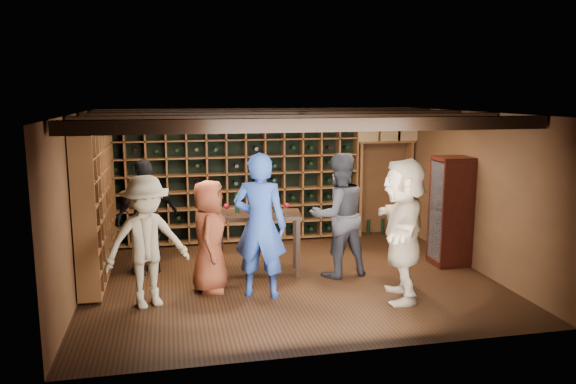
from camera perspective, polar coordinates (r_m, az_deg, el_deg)
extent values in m
plane|color=black|center=(8.61, 0.20, -8.84)|extent=(6.00, 6.00, 0.00)
plane|color=#52321C|center=(10.71, -2.63, 1.80)|extent=(6.00, 0.00, 6.00)
plane|color=#52321C|center=(5.93, 5.34, -5.05)|extent=(6.00, 0.00, 6.00)
plane|color=#52321C|center=(8.21, -20.73, -1.41)|extent=(0.00, 5.00, 5.00)
plane|color=#52321C|center=(9.38, 18.41, 0.11)|extent=(0.00, 5.00, 5.00)
plane|color=black|center=(8.15, 0.21, 8.03)|extent=(6.00, 6.00, 0.00)
cube|color=black|center=(6.60, 3.17, 6.83)|extent=(5.90, 0.18, 0.16)
cube|color=black|center=(7.66, 1.01, 7.30)|extent=(5.90, 0.18, 0.16)
cube|color=black|center=(8.74, -0.63, 7.65)|extent=(5.90, 0.18, 0.16)
cube|color=black|center=(9.82, -1.91, 7.91)|extent=(5.90, 0.18, 0.16)
cylinder|color=black|center=(7.99, -8.30, 7.09)|extent=(0.10, 0.10, 0.10)
cylinder|color=black|center=(8.61, 1.61, 7.41)|extent=(0.10, 0.10, 0.10)
cylinder|color=black|center=(8.28, 10.25, 7.14)|extent=(0.10, 0.10, 0.10)
cylinder|color=black|center=(9.29, -2.59, 7.60)|extent=(0.10, 0.10, 0.10)
cube|color=brown|center=(10.49, -5.30, 1.04)|extent=(4.65, 0.30, 2.20)
cube|color=black|center=(10.49, -5.30, 1.04)|extent=(4.56, 0.02, 2.16)
cube|color=brown|center=(9.00, -18.86, -0.97)|extent=(0.30, 2.65, 2.20)
cube|color=black|center=(9.00, -18.86, -0.97)|extent=(0.29, 0.02, 2.16)
cube|color=brown|center=(11.12, 9.85, 5.08)|extent=(1.15, 0.32, 0.04)
cube|color=brown|center=(11.43, 12.13, 0.49)|extent=(0.05, 0.28, 1.85)
cube|color=brown|center=(11.05, 7.20, 0.31)|extent=(0.05, 0.28, 1.85)
cube|color=#A47F52|center=(10.96, 7.92, 5.70)|extent=(0.40, 0.30, 0.20)
cube|color=#A47F52|center=(11.12, 10.11, 5.70)|extent=(0.40, 0.30, 0.20)
cube|color=#A47F52|center=(11.26, 11.77, 5.70)|extent=(0.40, 0.30, 0.20)
cube|color=black|center=(9.69, 15.98, -6.76)|extent=(0.55, 0.50, 0.10)
cube|color=black|center=(9.48, 16.23, -1.83)|extent=(0.55, 0.50, 1.70)
cube|color=white|center=(9.36, 14.82, -1.91)|extent=(0.01, 0.46, 1.60)
cube|color=black|center=(9.48, 16.23, -1.83)|extent=(0.50, 0.44, 0.02)
sphere|color=#59260C|center=(9.45, 16.15, -1.24)|extent=(0.18, 0.18, 0.18)
imported|color=navy|center=(7.67, -2.86, -3.42)|extent=(0.85, 0.71, 2.00)
imported|color=black|center=(8.58, 5.14, -2.35)|extent=(1.03, 0.87, 1.90)
imported|color=maroon|center=(8.00, -8.00, -4.45)|extent=(0.63, 0.86, 1.59)
imported|color=black|center=(8.93, -14.12, -2.47)|extent=(1.13, 0.93, 1.80)
imported|color=gray|center=(7.56, -14.18, -4.94)|extent=(1.28, 0.99, 1.75)
imported|color=tan|center=(7.73, 11.62, -3.76)|extent=(1.07, 1.89, 1.94)
cube|color=black|center=(8.61, -3.04, -2.33)|extent=(1.36, 0.81, 0.05)
cube|color=black|center=(8.48, -6.97, -5.95)|extent=(0.07, 0.07, 0.92)
cube|color=black|center=(8.50, 1.02, -5.83)|extent=(0.07, 0.07, 0.92)
cube|color=black|center=(9.00, -6.81, -5.01)|extent=(0.07, 0.07, 0.92)
cube|color=black|center=(9.02, 0.72, -4.90)|extent=(0.07, 0.07, 0.92)
cylinder|color=black|center=(8.63, -5.19, -1.20)|extent=(0.07, 0.07, 0.28)
cylinder|color=black|center=(8.63, -3.41, -1.18)|extent=(0.07, 0.07, 0.28)
cylinder|color=black|center=(8.64, -1.28, -1.15)|extent=(0.07, 0.07, 0.28)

